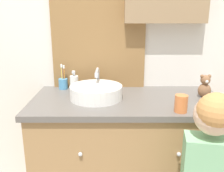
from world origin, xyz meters
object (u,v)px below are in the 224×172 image
object	(u,v)px
sink_basin	(96,91)
soap_dispenser	(74,83)
teddy_bear	(204,86)
drinking_cup	(181,104)
toothbrush_holder	(63,83)

from	to	relation	value
sink_basin	soap_dispenser	size ratio (longest dim) A/B	2.69
teddy_bear	drinking_cup	distance (m)	0.34
soap_dispenser	teddy_bear	distance (m)	0.88
sink_basin	teddy_bear	world-z (taller)	sink_basin
toothbrush_holder	teddy_bear	size ratio (longest dim) A/B	1.21
soap_dispenser	drinking_cup	xyz separation A→B (m)	(0.65, -0.41, -0.01)
sink_basin	teddy_bear	distance (m)	0.70
toothbrush_holder	drinking_cup	bearing A→B (deg)	-31.29
soap_dispenser	drinking_cup	world-z (taller)	soap_dispenser
sink_basin	soap_dispenser	xyz separation A→B (m)	(-0.17, 0.17, 0.01)
sink_basin	drinking_cup	distance (m)	0.54
toothbrush_holder	drinking_cup	size ratio (longest dim) A/B	1.88
sink_basin	toothbrush_holder	bearing A→B (deg)	140.55
toothbrush_holder	drinking_cup	xyz separation A→B (m)	(0.73, -0.45, 0.00)
soap_dispenser	sink_basin	bearing A→B (deg)	-45.16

